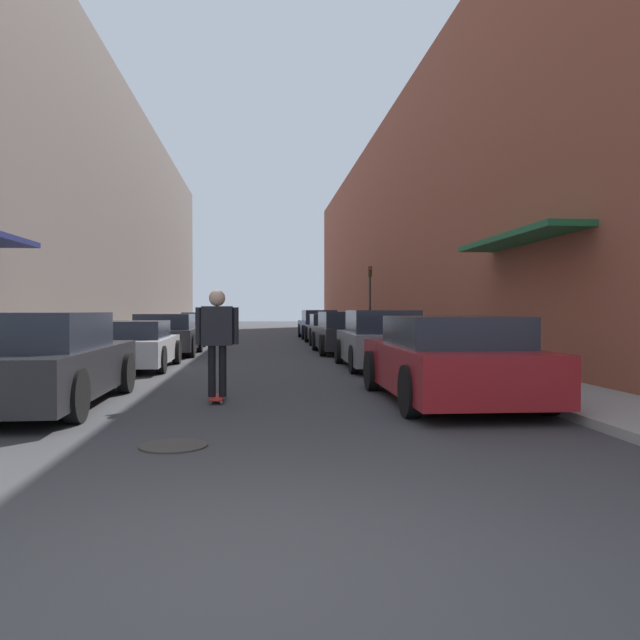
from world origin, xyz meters
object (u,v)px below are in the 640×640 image
object	(u,v)px
parked_car_left_0	(40,362)
parked_car_right_2	(346,333)
parked_car_right_1	(380,341)
parked_car_left_5	(209,324)
parked_car_left_1	(134,345)
parked_car_right_0	(449,360)
parked_car_left_4	(200,326)
parked_car_left_2	(166,335)
parked_car_left_3	(184,331)
parked_car_right_3	(331,329)
traffic_light	(370,294)
manhole_cover	(173,446)
skateboarder	(217,333)
parked_car_right_4	(319,325)

from	to	relation	value
parked_car_left_0	parked_car_right_2	bearing A→B (deg)	61.49
parked_car_right_1	parked_car_left_5	bearing A→B (deg)	105.45
parked_car_right_2	parked_car_left_1	bearing A→B (deg)	-138.83
parked_car_right_0	parked_car_left_1	bearing A→B (deg)	134.71
parked_car_left_4	parked_car_left_2	bearing A→B (deg)	-90.00
parked_car_right_0	parked_car_right_2	world-z (taller)	parked_car_right_2
parked_car_right_1	parked_car_left_3	bearing A→B (deg)	119.47
parked_car_left_0	parked_car_right_3	xyz separation A→B (m)	(6.17, 16.84, -0.05)
parked_car_left_2	traffic_light	bearing A→B (deg)	42.59
parked_car_left_3	parked_car_right_0	size ratio (longest dim) A/B	0.94
parked_car_left_0	parked_car_right_3	bearing A→B (deg)	69.89
parked_car_left_1	manhole_cover	world-z (taller)	parked_car_left_1
parked_car_left_2	parked_car_left_3	size ratio (longest dim) A/B	0.93
skateboarder	parked_car_left_5	bearing A→B (deg)	94.94
parked_car_left_1	parked_car_right_0	distance (m)	8.42
parked_car_left_0	parked_car_left_3	distance (m)	16.26
parked_car_left_4	parked_car_right_2	bearing A→B (deg)	-61.42
parked_car_left_3	parked_car_left_5	size ratio (longest dim) A/B	0.91
parked_car_left_4	parked_car_right_2	xyz separation A→B (m)	(5.80, -10.65, 0.02)
parked_car_right_1	traffic_light	size ratio (longest dim) A/B	1.35
parked_car_left_5	traffic_light	xyz separation A→B (m)	(7.80, -9.01, 1.51)
parked_car_left_2	parked_car_left_3	world-z (taller)	parked_car_left_2
parked_car_left_3	parked_car_left_5	bearing A→B (deg)	89.26
parked_car_left_4	traffic_light	world-z (taller)	traffic_light
parked_car_right_1	parked_car_right_2	world-z (taller)	parked_car_right_1
parked_car_left_3	parked_car_right_4	world-z (taller)	parked_car_right_4
manhole_cover	parked_car_left_5	bearing A→B (deg)	93.96
parked_car_left_5	parked_car_right_2	distance (m)	16.80
parked_car_left_2	parked_car_right_4	size ratio (longest dim) A/B	0.88
parked_car_left_0	parked_car_left_4	size ratio (longest dim) A/B	1.17
parked_car_right_1	parked_car_right_4	world-z (taller)	parked_car_right_4
parked_car_right_3	skateboarder	bearing A→B (deg)	-102.47
parked_car_left_1	parked_car_right_3	size ratio (longest dim) A/B	0.94
skateboarder	manhole_cover	bearing A→B (deg)	-94.14
parked_car_left_2	parked_car_right_3	size ratio (longest dim) A/B	0.90
parked_car_left_5	parked_car_right_3	size ratio (longest dim) A/B	1.08
parked_car_left_1	parked_car_right_1	size ratio (longest dim) A/B	0.95
parked_car_left_5	parked_car_right_4	xyz separation A→B (m)	(5.91, -4.74, 0.06)
parked_car_right_0	parked_car_left_0	bearing A→B (deg)	179.72
parked_car_left_0	parked_car_right_1	size ratio (longest dim) A/B	1.07
traffic_light	parked_car_right_0	bearing A→B (deg)	-96.21
parked_car_left_4	parked_car_left_1	bearing A→B (deg)	-90.25
parked_car_left_2	parked_car_right_4	bearing A→B (deg)	62.64
parked_car_right_3	manhole_cover	bearing A→B (deg)	-101.14
parked_car_left_5	skateboarder	size ratio (longest dim) A/B	2.74
parked_car_left_0	parked_car_left_3	size ratio (longest dim) A/B	1.09
parked_car_right_4	manhole_cover	world-z (taller)	parked_car_right_4
skateboarder	traffic_light	xyz separation A→B (m)	(5.51, 17.51, 1.08)
parked_car_right_0	manhole_cover	world-z (taller)	parked_car_right_0
parked_car_left_3	skateboarder	size ratio (longest dim) A/B	2.49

